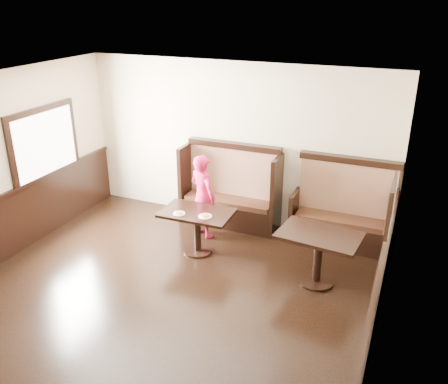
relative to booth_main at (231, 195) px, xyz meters
The scene contains 9 objects.
ground 3.34m from the booth_main, 90.00° to the right, with size 7.00×7.00×0.00m, color black.
room_shell 3.03m from the booth_main, 95.65° to the right, with size 7.00×7.00×7.00m.
booth_main is the anchor object (origin of this frame).
booth_neighbor 1.95m from the booth_main, ahead, with size 1.65×0.72×1.45m.
table_main 1.17m from the booth_main, 94.73° to the right, with size 1.11×0.71×0.70m.
table_neighbor 2.24m from the booth_main, 35.13° to the right, with size 1.18×0.84×0.77m.
child 0.70m from the booth_main, 111.84° to the right, with size 0.52×0.34×1.43m, color #C01442.
pizza_plate_left 1.39m from the booth_main, 103.12° to the right, with size 0.18×0.18×0.03m.
pizza_plate_right 1.29m from the booth_main, 85.74° to the right, with size 0.21×0.21×0.04m.
Camera 1 is at (2.85, -3.78, 3.82)m, focal length 38.00 mm.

